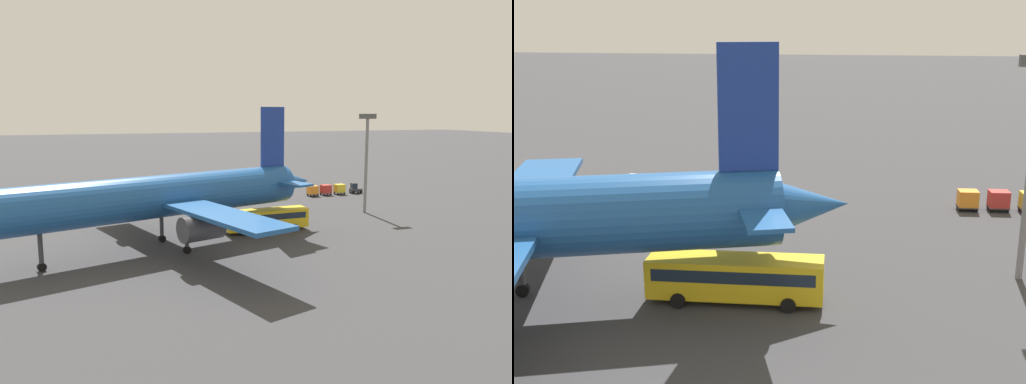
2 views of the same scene
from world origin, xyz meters
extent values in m
plane|color=#38383A|center=(0.00, 0.00, 0.00)|extent=(600.00, 600.00, 0.00)
cylinder|color=#1E5193|center=(11.00, 34.99, 6.55)|extent=(38.00, 16.90, 5.04)
cone|color=#1E5193|center=(-8.64, 28.45, 6.55)|extent=(7.65, 6.37, 4.53)
cube|color=#1E5193|center=(5.59, 45.15, 5.92)|extent=(10.31, 18.32, 0.44)
cube|color=#1E5193|center=(12.76, 23.62, 5.92)|extent=(10.31, 18.32, 0.44)
cube|color=navy|center=(-5.39, 29.53, 13.10)|extent=(3.75, 1.55, 8.06)
cube|color=#1E5193|center=(-5.75, 29.41, 7.05)|extent=(6.69, 13.28, 0.28)
cylinder|color=#38383D|center=(7.52, 43.00, 4.31)|extent=(5.24, 4.08, 2.77)
cylinder|color=#38383D|center=(13.02, 26.50, 4.31)|extent=(5.24, 4.08, 2.77)
cylinder|color=#38383D|center=(23.74, 39.23, 2.02)|extent=(0.50, 0.50, 4.03)
cylinder|color=black|center=(23.74, 39.23, 0.45)|extent=(1.01, 0.76, 0.90)
cylinder|color=#38383D|center=(8.14, 37.49, 2.02)|extent=(0.50, 0.50, 4.03)
cylinder|color=black|center=(8.14, 37.49, 0.45)|extent=(1.01, 0.76, 0.90)
cylinder|color=#38383D|center=(10.21, 31.28, 2.02)|extent=(0.50, 0.50, 4.03)
cylinder|color=black|center=(10.21, 31.28, 0.45)|extent=(1.01, 0.76, 0.90)
cube|color=white|center=(6.52, 8.43, 1.74)|extent=(10.06, 2.69, 2.58)
cube|color=#192333|center=(6.52, 8.43, 2.19)|extent=(9.25, 2.73, 0.82)
cylinder|color=black|center=(9.64, 9.84, 0.50)|extent=(1.00, 0.30, 1.00)
cylinder|color=black|center=(9.64, 7.03, 0.50)|extent=(1.00, 0.30, 1.00)
cylinder|color=black|center=(3.41, 9.84, 0.50)|extent=(1.00, 0.30, 1.00)
cylinder|color=black|center=(3.41, 7.03, 0.50)|extent=(1.00, 0.30, 1.00)
cube|color=gold|center=(-4.46, 29.75, 1.76)|extent=(11.92, 3.41, 2.63)
cube|color=#192333|center=(-4.46, 29.75, 2.23)|extent=(10.98, 3.40, 0.84)
cylinder|color=black|center=(-0.88, 31.39, 0.50)|extent=(1.01, 0.35, 1.00)
cylinder|color=black|center=(-0.73, 28.48, 0.50)|extent=(1.01, 0.35, 1.00)
cylinder|color=black|center=(-8.19, 31.01, 0.50)|extent=(1.01, 0.35, 1.00)
cylinder|color=black|center=(-8.03, 28.10, 0.50)|extent=(1.01, 0.35, 1.00)
cube|color=#333338|center=(-32.69, 4.63, 0.65)|extent=(2.49, 1.48, 0.70)
cube|color=#192333|center=(-32.28, 4.59, 1.55)|extent=(1.17, 1.25, 1.10)
cylinder|color=black|center=(-31.80, 5.26, 0.30)|extent=(0.62, 0.27, 0.60)
cylinder|color=black|center=(-31.91, 3.86, 0.30)|extent=(0.62, 0.27, 0.60)
cylinder|color=black|center=(-33.48, 5.39, 0.30)|extent=(0.62, 0.27, 0.60)
cylinder|color=black|center=(-33.59, 3.99, 0.30)|extent=(0.62, 0.27, 0.60)
cylinder|color=#1E1E2D|center=(1.34, -2.43, 0.42)|extent=(0.32, 0.32, 0.85)
cylinder|color=orange|center=(1.34, -2.43, 1.18)|extent=(0.38, 0.38, 0.65)
sphere|color=tan|center=(1.34, -2.43, 1.62)|extent=(0.24, 0.24, 0.24)
cube|color=#38383D|center=(-28.86, 4.84, 0.41)|extent=(2.12, 1.83, 0.10)
cube|color=gold|center=(-28.86, 4.84, 1.26)|extent=(2.02, 1.74, 1.60)
cylinder|color=black|center=(-28.16, 5.54, 0.18)|extent=(0.37, 0.15, 0.36)
cylinder|color=black|center=(-28.05, 4.26, 0.18)|extent=(0.37, 0.15, 0.36)
cylinder|color=black|center=(-29.67, 5.42, 0.18)|extent=(0.37, 0.15, 0.36)
cylinder|color=black|center=(-29.57, 4.14, 0.18)|extent=(0.37, 0.15, 0.36)
cube|color=#38383D|center=(-25.86, 4.75, 0.41)|extent=(2.12, 1.83, 0.10)
cube|color=#B72D28|center=(-25.86, 4.75, 1.26)|extent=(2.02, 1.74, 1.60)
cylinder|color=black|center=(-25.15, 5.45, 0.18)|extent=(0.37, 0.15, 0.36)
cylinder|color=black|center=(-25.05, 4.17, 0.18)|extent=(0.37, 0.15, 0.36)
cylinder|color=black|center=(-26.67, 5.33, 0.18)|extent=(0.37, 0.15, 0.36)
cylinder|color=black|center=(-26.57, 4.05, 0.18)|extent=(0.37, 0.15, 0.36)
cube|color=#38383D|center=(-22.86, 5.03, 0.41)|extent=(2.12, 1.83, 0.10)
cube|color=orange|center=(-22.86, 5.03, 1.26)|extent=(2.02, 1.74, 1.60)
cylinder|color=black|center=(-22.15, 5.72, 0.18)|extent=(0.37, 0.15, 0.36)
cylinder|color=black|center=(-22.05, 4.45, 0.18)|extent=(0.37, 0.15, 0.36)
cylinder|color=black|center=(-23.67, 5.60, 0.18)|extent=(0.37, 0.15, 0.36)
cylinder|color=black|center=(-23.57, 4.33, 0.18)|extent=(0.37, 0.15, 0.36)
cylinder|color=slate|center=(-24.23, 22.55, 7.68)|extent=(0.50, 0.50, 15.36)
cube|color=#4C4C4C|center=(-24.23, 22.55, 15.76)|extent=(2.80, 0.70, 0.80)
camera|label=1|loc=(18.17, 93.81, 16.46)|focal=35.00mm
camera|label=2|loc=(-13.06, 68.95, 18.35)|focal=45.00mm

